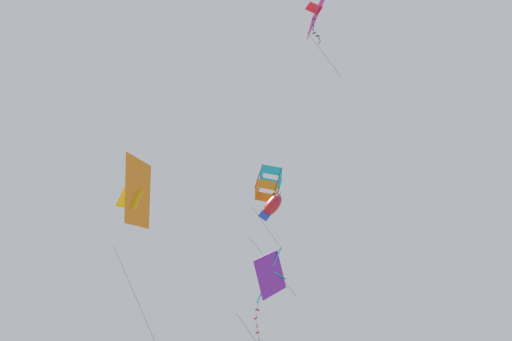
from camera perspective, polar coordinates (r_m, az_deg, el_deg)
The scene contains 5 objects.
kite_diamond_near_left at distance 21.79m, azimuth 1.47°, elevation -10.86°, with size 2.07×2.14×4.89m.
kite_box_low_drifter at distance 31.51m, azimuth 1.32°, elevation -1.40°, with size 2.36×2.07×5.14m.
kite_delta_near_right at distance 23.66m, azimuth -12.39°, elevation -2.39°, with size 3.95×3.57×8.33m.
kite_delta_upper_right at distance 26.53m, azimuth 6.47°, elevation 16.50°, with size 2.70×1.76×5.79m.
kite_fish_far_centre at distance 27.18m, azimuth 1.74°, elevation -3.63°, with size 2.49×1.88×5.56m.
Camera 1 is at (-12.26, 9.74, 15.95)m, focal length 38.38 mm.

